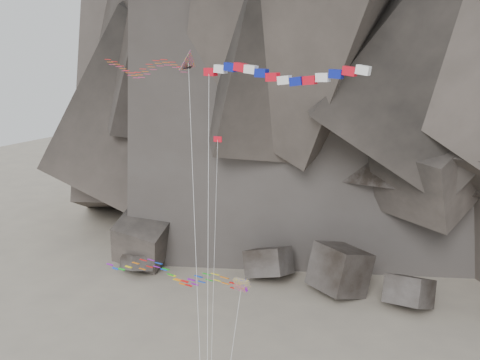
% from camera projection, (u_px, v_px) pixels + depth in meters
% --- Properties ---
extents(boulder_field, '(77.80, 15.22, 9.46)m').
position_uv_depth(boulder_field, '(328.00, 281.00, 76.11)').
color(boulder_field, '#47423F').
rests_on(boulder_field, ground).
extents(delta_kite, '(18.28, 13.85, 30.15)m').
position_uv_depth(delta_kite, '(141.00, 67.00, 49.65)').
color(delta_kite, red).
rests_on(delta_kite, ground).
extents(banner_kite, '(11.68, 8.50, 29.32)m').
position_uv_depth(banner_kite, '(280.00, 75.00, 38.16)').
color(banner_kite, red).
rests_on(banner_kite, ground).
extents(parafoil_kite, '(17.94, 12.08, 12.87)m').
position_uv_depth(parafoil_kite, '(165.00, 271.00, 50.70)').
color(parafoil_kite, yellow).
rests_on(parafoil_kite, ground).
extents(pennant_kite, '(3.19, 7.12, 24.40)m').
position_uv_depth(pennant_kite, '(215.00, 218.00, 40.18)').
color(pennant_kite, red).
rests_on(pennant_kite, ground).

